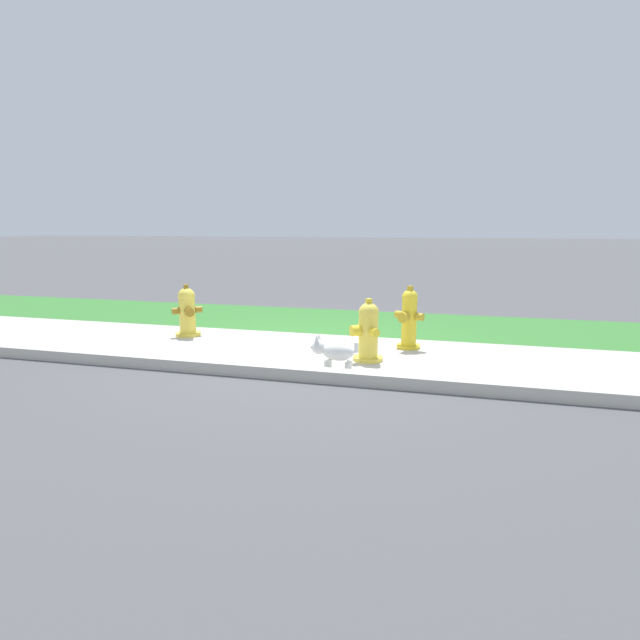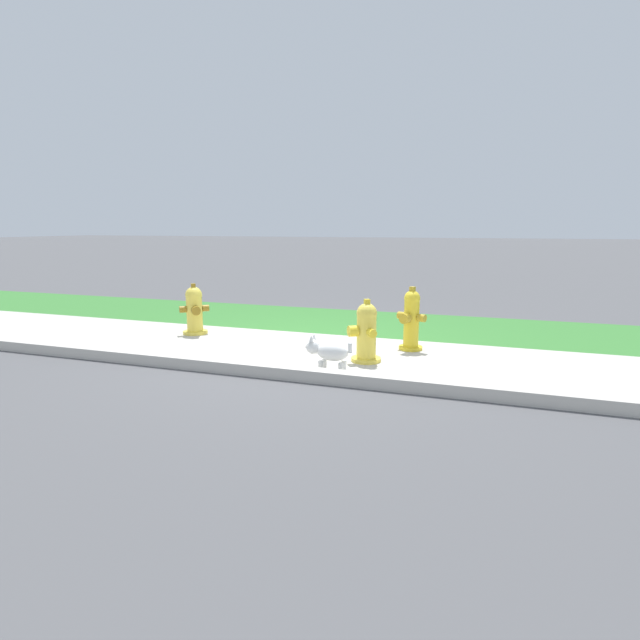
{
  "view_description": "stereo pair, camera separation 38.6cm",
  "coord_description": "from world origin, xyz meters",
  "views": [
    {
      "loc": [
        1.64,
        -5.5,
        1.47
      ],
      "look_at": [
        0.18,
        -0.02,
        0.4
      ],
      "focal_mm": 28.0,
      "sensor_mm": 36.0,
      "label": 1
    },
    {
      "loc": [
        2.01,
        -5.39,
        1.47
      ],
      "look_at": [
        0.18,
        -0.02,
        0.4
      ],
      "focal_mm": 28.0,
      "sensor_mm": 36.0,
      "label": 2
    }
  ],
  "objects": [
    {
      "name": "fire_hydrant_at_driveway",
      "position": [
        0.77,
        -0.21,
        0.33
      ],
      "size": [
        0.37,
        0.37,
        0.7
      ],
      "rotation": [
        0.0,
        0.0,
        2.17
      ],
      "color": "yellow",
      "rests_on": "ground"
    },
    {
      "name": "street_curb",
      "position": [
        0.0,
        -1.05,
        0.06
      ],
      "size": [
        18.0,
        0.16,
        0.12
      ],
      "primitive_type": "cube",
      "color": "#BCB7AD",
      "rests_on": "ground"
    },
    {
      "name": "small_white_dog",
      "position": [
        0.53,
        -0.78,
        0.23
      ],
      "size": [
        0.49,
        0.19,
        0.4
      ],
      "rotation": [
        0.0,
        0.0,
        3.12
      ],
      "color": "white",
      "rests_on": "ground"
    },
    {
      "name": "grass_verge",
      "position": [
        0.0,
        2.01,
        0.0
      ],
      "size": [
        18.0,
        2.09,
        0.01
      ],
      "primitive_type": "cube",
      "color": "#387A33",
      "rests_on": "ground"
    },
    {
      "name": "sidewalk_pavement",
      "position": [
        0.0,
        0.0,
        0.01
      ],
      "size": [
        18.0,
        1.94,
        0.01
      ],
      "primitive_type": "cube",
      "color": "#BCB7AD",
      "rests_on": "ground"
    },
    {
      "name": "ground_plane",
      "position": [
        0.0,
        0.0,
        0.0
      ],
      "size": [
        120.0,
        120.0,
        0.0
      ],
      "primitive_type": "plane",
      "color": "#515154"
    },
    {
      "name": "fire_hydrant_mid_block",
      "position": [
        -1.78,
        0.42,
        0.33
      ],
      "size": [
        0.36,
        0.36,
        0.7
      ],
      "rotation": [
        0.0,
        0.0,
        3.84
      ],
      "color": "yellow",
      "rests_on": "ground"
    },
    {
      "name": "fire_hydrant_far_end",
      "position": [
        1.16,
        0.48,
        0.37
      ],
      "size": [
        0.37,
        0.34,
        0.77
      ],
      "rotation": [
        0.0,
        0.0,
        2.76
      ],
      "color": "yellow",
      "rests_on": "ground"
    }
  ]
}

